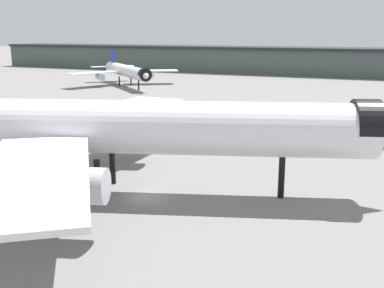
{
  "coord_description": "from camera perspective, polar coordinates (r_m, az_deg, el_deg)",
  "views": [
    {
      "loc": [
        22.1,
        -46.45,
        19.13
      ],
      "look_at": [
        4.94,
        2.47,
        6.29
      ],
      "focal_mm": 42.73,
      "sensor_mm": 36.0,
      "label": 1
    }
  ],
  "objects": [
    {
      "name": "ground",
      "position": [
        54.88,
        -5.77,
        -6.56
      ],
      "size": [
        900.0,
        900.0,
        0.0
      ],
      "primitive_type": "plane",
      "color": "slate"
    },
    {
      "name": "airliner_near_gate",
      "position": [
        54.31,
        -8.51,
        1.97
      ],
      "size": [
        63.95,
        57.23,
        18.23
      ],
      "rotation": [
        0.0,
        0.0,
        0.25
      ],
      "color": "white",
      "rests_on": "ground"
    },
    {
      "name": "airliner_far_taxiway",
      "position": [
        166.1,
        -8.22,
        8.99
      ],
      "size": [
        37.06,
        37.39,
        12.02
      ],
      "rotation": [
        0.0,
        0.0,
        5.49
      ],
      "color": "white",
      "rests_on": "ground"
    },
    {
      "name": "terminal_building",
      "position": [
        223.11,
        5.03,
        10.54
      ],
      "size": [
        249.6,
        37.7,
        22.4
      ],
      "rotation": [
        0.0,
        0.0,
        -0.06
      ],
      "color": "#475651",
      "rests_on": "ground"
    }
  ]
}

